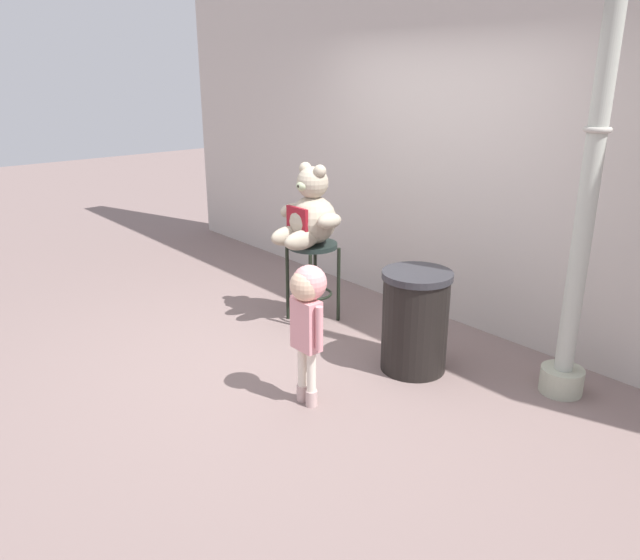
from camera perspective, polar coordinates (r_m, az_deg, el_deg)
ground_plane at (r=4.85m, az=-2.71°, el=-7.50°), size 24.00×24.00×0.00m
building_wall at (r=5.60m, az=12.09°, el=16.47°), size 7.93×0.30×3.90m
bar_stool_with_teddy at (r=5.43m, az=-0.67°, el=1.45°), size 0.43×0.43×0.72m
teddy_bear at (r=5.29m, az=-0.96°, el=6.05°), size 0.65×0.58×0.69m
child_walking at (r=3.99m, az=-1.18°, el=-2.38°), size 0.31×0.25×0.98m
trash_bin at (r=4.63m, az=8.78°, el=-3.76°), size 0.52×0.52×0.77m
lamppost at (r=4.31m, az=23.32°, el=5.46°), size 0.30×0.30×3.15m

